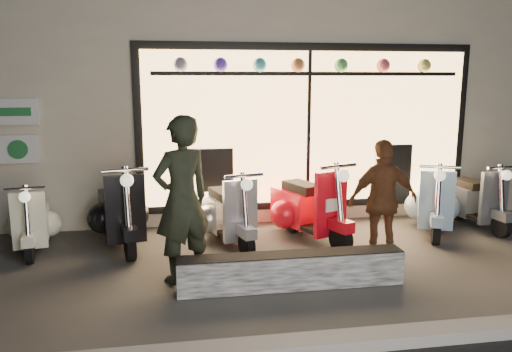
{
  "coord_description": "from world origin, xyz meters",
  "views": [
    {
      "loc": [
        -1.33,
        -5.81,
        2.3
      ],
      "look_at": [
        -0.27,
        0.6,
        1.05
      ],
      "focal_mm": 35.0,
      "sensor_mm": 36.0,
      "label": 1
    }
  ],
  "objects_px": {
    "graffiti_barrier": "(291,270)",
    "scooter_silver": "(226,212)",
    "scooter_red": "(304,206)",
    "woman": "(383,201)",
    "man": "(182,200)"
  },
  "relations": [
    {
      "from": "scooter_silver",
      "to": "scooter_red",
      "type": "height_order",
      "value": "scooter_red"
    },
    {
      "from": "graffiti_barrier",
      "to": "scooter_silver",
      "type": "height_order",
      "value": "scooter_silver"
    },
    {
      "from": "graffiti_barrier",
      "to": "scooter_red",
      "type": "xyz_separation_m",
      "value": [
        0.62,
        1.8,
        0.26
      ]
    },
    {
      "from": "scooter_silver",
      "to": "scooter_red",
      "type": "relative_size",
      "value": 0.94
    },
    {
      "from": "graffiti_barrier",
      "to": "scooter_red",
      "type": "bearing_deg",
      "value": 70.99
    },
    {
      "from": "scooter_red",
      "to": "woman",
      "type": "bearing_deg",
      "value": -77.97
    },
    {
      "from": "graffiti_barrier",
      "to": "scooter_silver",
      "type": "relative_size",
      "value": 1.72
    },
    {
      "from": "scooter_silver",
      "to": "woman",
      "type": "bearing_deg",
      "value": -44.66
    },
    {
      "from": "man",
      "to": "scooter_silver",
      "type": "bearing_deg",
      "value": -143.52
    },
    {
      "from": "graffiti_barrier",
      "to": "woman",
      "type": "height_order",
      "value": "woman"
    },
    {
      "from": "scooter_silver",
      "to": "woman",
      "type": "distance_m",
      "value": 2.23
    },
    {
      "from": "man",
      "to": "woman",
      "type": "bearing_deg",
      "value": 157.51
    },
    {
      "from": "graffiti_barrier",
      "to": "scooter_red",
      "type": "relative_size",
      "value": 1.61
    },
    {
      "from": "scooter_red",
      "to": "graffiti_barrier",
      "type": "bearing_deg",
      "value": -130.83
    },
    {
      "from": "scooter_silver",
      "to": "scooter_red",
      "type": "bearing_deg",
      "value": -14.44
    }
  ]
}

